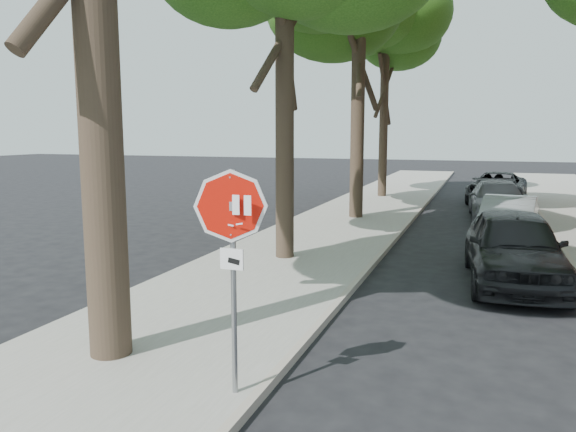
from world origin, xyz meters
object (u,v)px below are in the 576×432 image
Objects in this scene: stop_sign at (232,239)px; tree_far at (386,43)px; car_d at (497,188)px; car_a at (514,247)px; car_b at (508,220)px; car_c at (497,201)px.

tree_far is (-2.02, 21.14, 5.26)m from stop_sign.
tree_far is 1.90× the size of car_d.
car_d is at bearing 85.93° from car_a.
stop_sign is 0.65× the size of car_b.
stop_sign is at bearing -99.61° from car_b.
car_a is 0.92× the size of car_d.
car_c is at bearing -84.41° from car_d.
tree_far is 2.06× the size of car_a.
stop_sign is 0.58× the size of car_a.
car_b is at bearing -91.17° from car_c.
tree_far reaches higher than car_a.
tree_far is 12.99m from car_b.
car_d is at bearing 97.57° from car_b.
car_c is 5.10m from car_d.
car_d is (-0.11, 14.34, -0.09)m from car_a.
car_d reaches higher than car_c.
stop_sign is at bearing -92.15° from car_d.
car_a is at bearing -92.69° from car_c.
car_a reaches higher than car_b.
car_d is at bearing 81.46° from stop_sign.
tree_far is 8.33m from car_d.
stop_sign is 0.56× the size of car_c.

